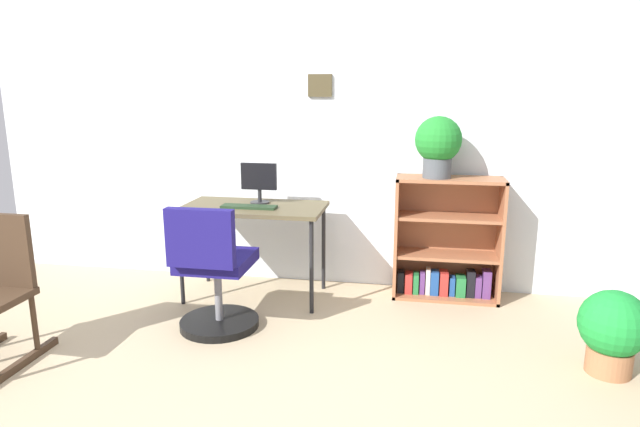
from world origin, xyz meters
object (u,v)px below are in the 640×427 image
potted_plant_floor (613,329)px  office_chair (214,278)px  monitor (259,181)px  bookshelf_low (447,245)px  keyboard (249,207)px  desk (254,213)px  potted_plant_on_shelf (438,143)px

potted_plant_floor → office_chair: bearing=177.0°
monitor → bookshelf_low: size_ratio=0.33×
office_chair → bookshelf_low: (1.50, 0.91, 0.03)m
office_chair → potted_plant_floor: office_chair is taller
keyboard → bookshelf_low: bookshelf_low is taller
desk → monitor: size_ratio=3.42×
keyboard → potted_plant_on_shelf: (1.33, 0.29, 0.45)m
desk → bookshelf_low: size_ratio=1.14×
potted_plant_floor → monitor: bearing=159.2°
desk → potted_plant_floor: desk is taller
monitor → keyboard: (-0.03, -0.17, -0.16)m
potted_plant_on_shelf → potted_plant_floor: bearing=-46.0°
monitor → potted_plant_floor: 2.47m
monitor → office_chair: monitor is taller
keyboard → office_chair: bearing=-96.9°
keyboard → potted_plant_on_shelf: bearing=12.5°
office_chair → potted_plant_on_shelf: potted_plant_on_shelf is taller
keyboard → office_chair: (-0.07, -0.56, -0.35)m
keyboard → potted_plant_on_shelf: potted_plant_on_shelf is taller
desk → monitor: monitor is taller
bookshelf_low → potted_plant_floor: 1.34m
monitor → potted_plant_floor: monitor is taller
monitor → keyboard: bearing=-99.7°
desk → potted_plant_floor: bearing=-18.6°
monitor → office_chair: 0.89m
desk → keyboard: 0.10m
keyboard → potted_plant_floor: keyboard is taller
monitor → potted_plant_floor: bearing=-20.8°
potted_plant_on_shelf → potted_plant_floor: size_ratio=0.92×
desk → potted_plant_on_shelf: 1.43m
monitor → keyboard: monitor is taller
office_chair → keyboard: bearing=83.1°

